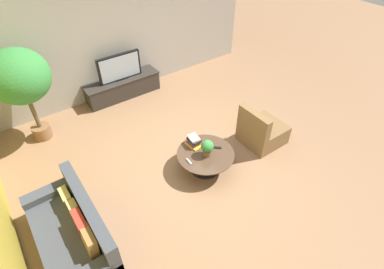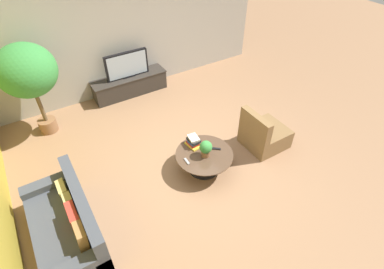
% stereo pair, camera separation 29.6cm
% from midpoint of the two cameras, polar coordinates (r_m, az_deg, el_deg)
% --- Properties ---
extents(ground_plane, '(24.00, 24.00, 0.00)m').
position_cam_midpoint_polar(ground_plane, '(5.84, -0.44, -5.12)').
color(ground_plane, '#8C6647').
extents(back_wall_stone, '(7.40, 0.12, 3.00)m').
position_cam_midpoint_polar(back_wall_stone, '(7.49, -15.89, 18.20)').
color(back_wall_stone, '#A39E93').
rests_on(back_wall_stone, ground).
extents(media_console, '(1.86, 0.50, 0.48)m').
position_cam_midpoint_polar(media_console, '(7.73, -14.10, 8.75)').
color(media_console, '#2D2823').
rests_on(media_console, ground).
extents(television, '(1.05, 0.13, 0.63)m').
position_cam_midpoint_polar(television, '(7.47, -14.77, 12.25)').
color(television, black).
rests_on(television, media_console).
extents(coffee_table, '(1.05, 1.05, 0.39)m').
position_cam_midpoint_polar(coffee_table, '(5.52, 1.04, -4.48)').
color(coffee_table, black).
rests_on(coffee_table, ground).
extents(couch_by_wall, '(0.84, 1.79, 0.84)m').
position_cam_midpoint_polar(couch_by_wall, '(4.90, -23.29, -17.03)').
color(couch_by_wall, '#3D424C').
rests_on(couch_by_wall, ground).
extents(armchair_wicker, '(0.80, 0.76, 0.86)m').
position_cam_midpoint_polar(armchair_wicker, '(6.20, 11.74, 0.52)').
color(armchair_wicker, brown).
rests_on(armchair_wicker, ground).
extents(potted_palm_tall, '(1.12, 1.12, 1.96)m').
position_cam_midpoint_polar(potted_palm_tall, '(6.45, -31.19, 9.11)').
color(potted_palm_tall, brown).
rests_on(potted_palm_tall, ground).
extents(potted_plant_tabletop, '(0.23, 0.23, 0.32)m').
position_cam_midpoint_polar(potted_plant_tabletop, '(5.29, 1.32, -2.52)').
color(potted_plant_tabletop, brown).
rests_on(potted_plant_tabletop, coffee_table).
extents(book_stack, '(0.26, 0.32, 0.18)m').
position_cam_midpoint_polar(book_stack, '(5.55, -1.10, -1.36)').
color(book_stack, gold).
rests_on(book_stack, coffee_table).
extents(remote_black, '(0.15, 0.14, 0.02)m').
position_cam_midpoint_polar(remote_black, '(5.54, 3.27, -2.53)').
color(remote_black, black).
rests_on(remote_black, coffee_table).
extents(remote_silver, '(0.05, 0.16, 0.02)m').
position_cam_midpoint_polar(remote_silver, '(5.28, -2.19, -5.18)').
color(remote_silver, gray).
rests_on(remote_silver, coffee_table).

